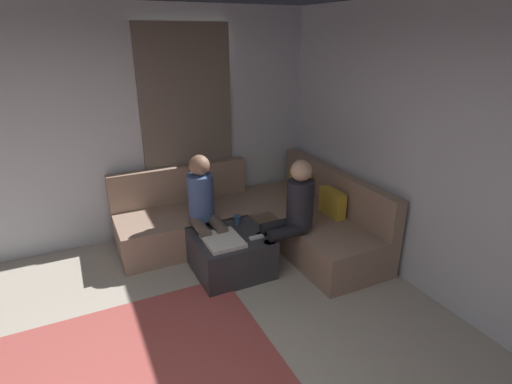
% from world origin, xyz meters
% --- Properties ---
extents(wall_back, '(6.00, 0.12, 2.70)m').
position_xyz_m(wall_back, '(0.00, 2.94, 1.35)').
color(wall_back, silver).
rests_on(wall_back, ground_plane).
extents(wall_left, '(0.12, 6.00, 2.70)m').
position_xyz_m(wall_left, '(-2.94, 0.00, 1.35)').
color(wall_left, silver).
rests_on(wall_left, ground_plane).
extents(curtain_panel, '(0.06, 1.10, 2.50)m').
position_xyz_m(curtain_panel, '(-2.84, 1.30, 1.25)').
color(curtain_panel, '#726659').
rests_on(curtain_panel, ground_plane).
extents(sectional_couch, '(2.10, 2.55, 0.87)m').
position_xyz_m(sectional_couch, '(-2.08, 1.88, 0.28)').
color(sectional_couch, '#9E7F6B').
rests_on(sectional_couch, ground_plane).
extents(ottoman, '(0.76, 0.76, 0.42)m').
position_xyz_m(ottoman, '(-1.62, 1.33, 0.21)').
color(ottoman, '#333338').
rests_on(ottoman, ground_plane).
extents(folded_blanket, '(0.44, 0.36, 0.04)m').
position_xyz_m(folded_blanket, '(-1.52, 1.21, 0.44)').
color(folded_blanket, white).
rests_on(folded_blanket, ottoman).
extents(coffee_mug, '(0.08, 0.08, 0.10)m').
position_xyz_m(coffee_mug, '(-1.84, 1.51, 0.47)').
color(coffee_mug, '#334C72').
rests_on(coffee_mug, ottoman).
extents(game_remote, '(0.05, 0.15, 0.02)m').
position_xyz_m(game_remote, '(-1.44, 1.55, 0.43)').
color(game_remote, white).
rests_on(game_remote, ottoman).
extents(person_on_couch_back, '(0.30, 0.60, 1.20)m').
position_xyz_m(person_on_couch_back, '(-1.41, 1.93, 0.66)').
color(person_on_couch_back, black).
rests_on(person_on_couch_back, ground_plane).
extents(person_on_couch_side, '(0.60, 0.30, 1.20)m').
position_xyz_m(person_on_couch_side, '(-1.93, 1.16, 0.66)').
color(person_on_couch_side, brown).
rests_on(person_on_couch_side, ground_plane).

